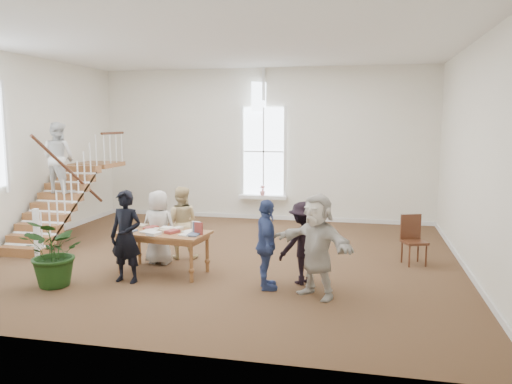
% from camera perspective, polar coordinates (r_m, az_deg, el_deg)
% --- Properties ---
extents(ground, '(10.00, 10.00, 0.00)m').
position_cam_1_polar(ground, '(10.96, -3.78, -7.50)').
color(ground, '#4B361D').
rests_on(ground, ground).
extents(room_shell, '(10.49, 10.00, 10.00)m').
position_cam_1_polar(room_shell, '(15.04, 0.82, -1.65)').
color(room_shell, silver).
rests_on(room_shell, ground).
extents(staircase, '(1.10, 4.10, 2.92)m').
position_cam_1_polar(staircase, '(13.16, -21.40, 1.76)').
color(staircase, brown).
rests_on(staircase, ground).
extents(library_table, '(1.85, 1.10, 0.88)m').
position_cam_1_polar(library_table, '(9.87, -10.58, -4.96)').
color(library_table, brown).
rests_on(library_table, ground).
extents(police_officer, '(0.66, 0.47, 1.70)m').
position_cam_1_polar(police_officer, '(9.45, -14.63, -4.95)').
color(police_officer, black).
rests_on(police_officer, ground).
extents(elderly_woman, '(0.77, 0.51, 1.54)m').
position_cam_1_polar(elderly_woman, '(10.53, -11.06, -3.97)').
color(elderly_woman, beige).
rests_on(elderly_woman, ground).
extents(person_yellow, '(0.83, 0.69, 1.56)m').
position_cam_1_polar(person_yellow, '(10.87, -8.57, -3.47)').
color(person_yellow, beige).
rests_on(person_yellow, ground).
extents(woman_cluster_a, '(0.62, 1.01, 1.60)m').
position_cam_1_polar(woman_cluster_a, '(8.77, 1.19, -6.04)').
color(woman_cluster_a, '#364781').
rests_on(woman_cluster_a, ground).
extents(woman_cluster_b, '(1.11, 1.06, 1.51)m').
position_cam_1_polar(woman_cluster_b, '(9.12, 5.46, -5.80)').
color(woman_cluster_b, black).
rests_on(woman_cluster_b, ground).
extents(woman_cluster_c, '(1.65, 1.33, 1.76)m').
position_cam_1_polar(woman_cluster_c, '(8.43, 6.97, -6.09)').
color(woman_cluster_c, beige).
rests_on(woman_cluster_c, ground).
extents(floor_plant, '(1.41, 1.33, 1.25)m').
position_cam_1_polar(floor_plant, '(9.62, -21.90, -6.42)').
color(floor_plant, '#183811').
rests_on(floor_plant, ground).
extents(side_chair, '(0.57, 0.57, 1.02)m').
position_cam_1_polar(side_chair, '(10.87, 17.47, -4.88)').
color(side_chair, '#3D2010').
rests_on(side_chair, ground).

